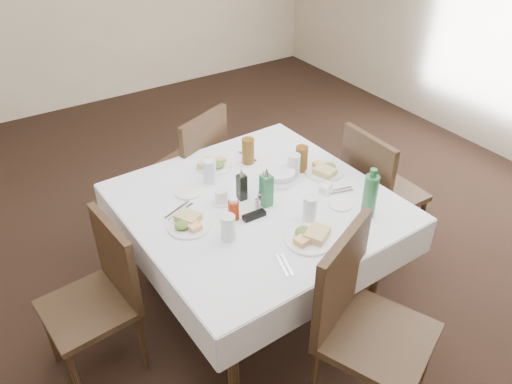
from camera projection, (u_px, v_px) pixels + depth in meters
ground_plane at (244, 286)px, 3.37m from camera, size 7.00×7.00×0.00m
room_shell at (239, 31)px, 2.40m from camera, size 6.04×7.04×2.80m
dining_table at (257, 211)px, 2.92m from camera, size 1.48×1.48×0.76m
chair_north at (194, 165)px, 3.59m from camera, size 0.61×0.61×0.98m
chair_south at (360, 316)px, 2.38m from camera, size 0.64×0.64×1.03m
chair_east at (376, 187)px, 3.37m from camera, size 0.46×0.46×0.97m
chair_west at (102, 290)px, 2.61m from camera, size 0.48×0.48×0.92m
meal_north at (213, 164)px, 3.17m from camera, size 0.23×0.23×0.05m
meal_south at (310, 237)px, 2.57m from camera, size 0.25×0.25×0.06m
meal_east at (325, 170)px, 3.11m from camera, size 0.24×0.24×0.05m
meal_west at (188, 223)px, 2.67m from camera, size 0.24×0.24×0.05m
side_plate_a at (188, 192)px, 2.93m from camera, size 0.16×0.16×0.01m
side_plate_b at (341, 204)px, 2.83m from camera, size 0.14×0.14×0.01m
water_n at (210, 171)px, 3.00m from camera, size 0.08×0.08×0.14m
water_s at (310, 208)px, 2.69m from camera, size 0.07×0.07×0.14m
water_e at (294, 165)px, 3.06m from camera, size 0.08×0.08×0.14m
water_w at (228, 228)px, 2.55m from camera, size 0.08×0.08×0.14m
iced_tea_a at (248, 151)px, 3.18m from camera, size 0.08×0.08×0.17m
iced_tea_b at (302, 159)px, 3.10m from camera, size 0.08×0.08×0.16m
bread_basket at (279, 176)px, 3.03m from camera, size 0.21×0.21×0.07m
oil_cruet_dark at (242, 186)px, 2.84m from camera, size 0.05×0.05×0.20m
oil_cruet_green at (266, 189)px, 2.78m from camera, size 0.06×0.06×0.25m
ketchup_bottle at (234, 209)px, 2.70m from camera, size 0.06×0.06×0.13m
salt_shaker at (258, 205)px, 2.78m from camera, size 0.03×0.03×0.07m
pepper_shaker at (261, 198)px, 2.82m from camera, size 0.03×0.03×0.08m
coffee_mug at (221, 197)px, 2.84m from camera, size 0.11×0.11×0.08m
sunglasses at (254, 215)px, 2.73m from camera, size 0.13×0.05×0.03m
green_bottle at (370, 195)px, 2.69m from camera, size 0.08×0.08×0.30m
sugar_caddy at (326, 187)px, 2.94m from camera, size 0.10×0.08×0.04m
cutlery_n at (248, 156)px, 3.28m from camera, size 0.05×0.17×0.01m
cutlery_s at (285, 265)px, 2.42m from camera, size 0.08×0.16×0.01m
cutlery_e at (338, 192)px, 2.94m from camera, size 0.20×0.09×0.01m
cutlery_w at (179, 211)px, 2.78m from camera, size 0.20×0.12×0.01m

